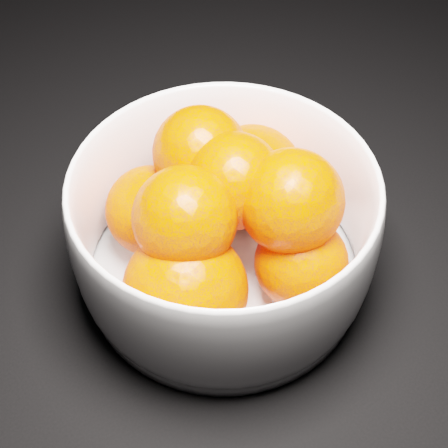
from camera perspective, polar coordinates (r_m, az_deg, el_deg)
ground at (r=0.79m, az=6.55°, el=14.10°), size 3.00×3.00×0.00m
bowl at (r=0.51m, az=0.00°, el=-0.45°), size 0.25×0.25×0.12m
orange_pile at (r=0.49m, az=-0.06°, el=0.90°), size 0.21×0.19×0.14m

